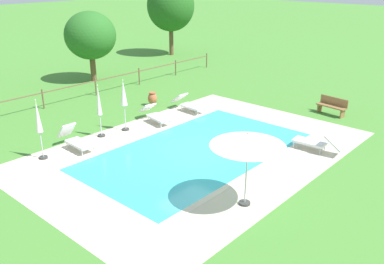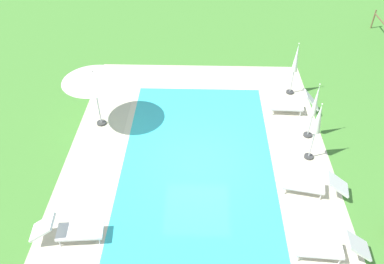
{
  "view_description": "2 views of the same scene",
  "coord_description": "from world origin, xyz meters",
  "px_view_note": "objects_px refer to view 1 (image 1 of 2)",
  "views": [
    {
      "loc": [
        -11.58,
        -10.06,
        6.78
      ],
      "look_at": [
        0.27,
        0.5,
        0.6
      ],
      "focal_mm": 39.05,
      "sensor_mm": 36.0,
      "label": 1
    },
    {
      "loc": [
        9.81,
        0.09,
        9.54
      ],
      "look_at": [
        -0.65,
        -0.21,
        0.87
      ],
      "focal_mm": 36.64,
      "sensor_mm": 36.0,
      "label": 2
    }
  ],
  "objects_px": {
    "sun_lounger_north_near_steps": "(155,115)",
    "wooden_bench_lawn_side": "(332,106)",
    "tree_far_west": "(90,36)",
    "sun_lounger_north_end": "(317,142)",
    "sun_lounger_north_mid": "(76,140)",
    "tree_centre": "(171,6)",
    "patio_umbrella_closed_row_west": "(99,105)",
    "patio_umbrella_closed_row_mid_west": "(38,121)",
    "patio_umbrella_open_foreground": "(248,140)",
    "terracotta_urn_near_fence": "(152,98)",
    "sun_lounger_north_far": "(189,104)",
    "patio_umbrella_closed_row_centre": "(124,96)"
  },
  "relations": [
    {
      "from": "sun_lounger_north_near_steps",
      "to": "patio_umbrella_closed_row_mid_west",
      "type": "height_order",
      "value": "patio_umbrella_closed_row_mid_west"
    },
    {
      "from": "sun_lounger_north_mid",
      "to": "patio_umbrella_closed_row_west",
      "type": "height_order",
      "value": "patio_umbrella_closed_row_west"
    },
    {
      "from": "patio_umbrella_closed_row_mid_west",
      "to": "patio_umbrella_closed_row_centre",
      "type": "xyz_separation_m",
      "value": [
        4.08,
        -0.0,
        0.07
      ]
    },
    {
      "from": "patio_umbrella_open_foreground",
      "to": "wooden_bench_lawn_side",
      "type": "height_order",
      "value": "patio_umbrella_open_foreground"
    },
    {
      "from": "patio_umbrella_closed_row_west",
      "to": "terracotta_urn_near_fence",
      "type": "distance_m",
      "value": 4.89
    },
    {
      "from": "sun_lounger_north_mid",
      "to": "tree_centre",
      "type": "distance_m",
      "value": 20.64
    },
    {
      "from": "patio_umbrella_closed_row_mid_west",
      "to": "tree_far_west",
      "type": "distance_m",
      "value": 12.2
    },
    {
      "from": "sun_lounger_north_near_steps",
      "to": "sun_lounger_north_mid",
      "type": "height_order",
      "value": "sun_lounger_north_mid"
    },
    {
      "from": "sun_lounger_north_end",
      "to": "sun_lounger_north_near_steps",
      "type": "bearing_deg",
      "value": 105.1
    },
    {
      "from": "sun_lounger_north_far",
      "to": "terracotta_urn_near_fence",
      "type": "height_order",
      "value": "sun_lounger_north_far"
    },
    {
      "from": "sun_lounger_north_end",
      "to": "patio_umbrella_closed_row_west",
      "type": "height_order",
      "value": "patio_umbrella_closed_row_west"
    },
    {
      "from": "sun_lounger_north_near_steps",
      "to": "patio_umbrella_open_foreground",
      "type": "xyz_separation_m",
      "value": [
        -3.34,
        -7.48,
        1.79
      ]
    },
    {
      "from": "patio_umbrella_closed_row_centre",
      "to": "tree_centre",
      "type": "xyz_separation_m",
      "value": [
        14.28,
        11.05,
        2.42
      ]
    },
    {
      "from": "sun_lounger_north_near_steps",
      "to": "patio_umbrella_closed_row_centre",
      "type": "height_order",
      "value": "patio_umbrella_closed_row_centre"
    },
    {
      "from": "sun_lounger_north_far",
      "to": "sun_lounger_north_end",
      "type": "relative_size",
      "value": 0.99
    },
    {
      "from": "sun_lounger_north_near_steps",
      "to": "sun_lounger_north_mid",
      "type": "bearing_deg",
      "value": 178.52
    },
    {
      "from": "patio_umbrella_open_foreground",
      "to": "patio_umbrella_closed_row_west",
      "type": "distance_m",
      "value": 7.98
    },
    {
      "from": "tree_centre",
      "to": "sun_lounger_north_far",
      "type": "bearing_deg",
      "value": -132.33
    },
    {
      "from": "patio_umbrella_open_foreground",
      "to": "tree_far_west",
      "type": "height_order",
      "value": "tree_far_west"
    },
    {
      "from": "patio_umbrella_closed_row_west",
      "to": "sun_lounger_north_mid",
      "type": "bearing_deg",
      "value": -167.47
    },
    {
      "from": "sun_lounger_north_mid",
      "to": "terracotta_urn_near_fence",
      "type": "bearing_deg",
      "value": 17.46
    },
    {
      "from": "patio_umbrella_closed_row_west",
      "to": "tree_centre",
      "type": "bearing_deg",
      "value": 35.05
    },
    {
      "from": "sun_lounger_north_end",
      "to": "patio_umbrella_open_foreground",
      "type": "bearing_deg",
      "value": -177.47
    },
    {
      "from": "sun_lounger_north_near_steps",
      "to": "tree_far_west",
      "type": "bearing_deg",
      "value": 72.1
    },
    {
      "from": "patio_umbrella_closed_row_centre",
      "to": "tree_centre",
      "type": "distance_m",
      "value": 18.22
    },
    {
      "from": "sun_lounger_north_mid",
      "to": "terracotta_urn_near_fence",
      "type": "xyz_separation_m",
      "value": [
        6.01,
        1.89,
        0.01
      ]
    },
    {
      "from": "tree_centre",
      "to": "patio_umbrella_closed_row_centre",
      "type": "bearing_deg",
      "value": -142.26
    },
    {
      "from": "patio_umbrella_closed_row_west",
      "to": "terracotta_urn_near_fence",
      "type": "relative_size",
      "value": 3.12
    },
    {
      "from": "sun_lounger_north_near_steps",
      "to": "patio_umbrella_open_foreground",
      "type": "height_order",
      "value": "patio_umbrella_open_foreground"
    },
    {
      "from": "patio_umbrella_open_foreground",
      "to": "sun_lounger_north_far",
      "type": "bearing_deg",
      "value": 52.78
    },
    {
      "from": "sun_lounger_north_mid",
      "to": "terracotta_urn_near_fence",
      "type": "height_order",
      "value": "sun_lounger_north_mid"
    },
    {
      "from": "sun_lounger_north_far",
      "to": "tree_far_west",
      "type": "height_order",
      "value": "tree_far_west"
    },
    {
      "from": "patio_umbrella_open_foreground",
      "to": "terracotta_urn_near_fence",
      "type": "xyz_separation_m",
      "value": [
        5.03,
        9.48,
        -1.76
      ]
    },
    {
      "from": "sun_lounger_north_end",
      "to": "tree_far_west",
      "type": "xyz_separation_m",
      "value": [
        0.89,
        16.07,
        2.54
      ]
    },
    {
      "from": "sun_lounger_north_near_steps",
      "to": "wooden_bench_lawn_side",
      "type": "xyz_separation_m",
      "value": [
        6.67,
        -5.75,
        0.1
      ]
    },
    {
      "from": "sun_lounger_north_near_steps",
      "to": "patio_umbrella_closed_row_west",
      "type": "height_order",
      "value": "patio_umbrella_closed_row_west"
    },
    {
      "from": "sun_lounger_north_near_steps",
      "to": "wooden_bench_lawn_side",
      "type": "height_order",
      "value": "wooden_bench_lawn_side"
    },
    {
      "from": "sun_lounger_north_mid",
      "to": "patio_umbrella_closed_row_centre",
      "type": "xyz_separation_m",
      "value": [
        2.68,
        0.13,
        1.21
      ]
    },
    {
      "from": "sun_lounger_north_far",
      "to": "terracotta_urn_near_fence",
      "type": "relative_size",
      "value": 2.74
    },
    {
      "from": "patio_umbrella_open_foreground",
      "to": "patio_umbrella_closed_row_west",
      "type": "xyz_separation_m",
      "value": [
        0.51,
        7.93,
        -0.74
      ]
    },
    {
      "from": "sun_lounger_north_near_steps",
      "to": "patio_umbrella_closed_row_centre",
      "type": "distance_m",
      "value": 2.06
    },
    {
      "from": "tree_far_west",
      "to": "sun_lounger_north_end",
      "type": "bearing_deg",
      "value": -93.18
    },
    {
      "from": "patio_umbrella_closed_row_mid_west",
      "to": "tree_far_west",
      "type": "height_order",
      "value": "tree_far_west"
    },
    {
      "from": "patio_umbrella_closed_row_west",
      "to": "sun_lounger_north_near_steps",
      "type": "bearing_deg",
      "value": -8.89
    },
    {
      "from": "terracotta_urn_near_fence",
      "to": "wooden_bench_lawn_side",
      "type": "bearing_deg",
      "value": -57.28
    },
    {
      "from": "sun_lounger_north_near_steps",
      "to": "patio_umbrella_open_foreground",
      "type": "distance_m",
      "value": 8.39
    },
    {
      "from": "patio_umbrella_open_foreground",
      "to": "tree_far_west",
      "type": "relative_size",
      "value": 0.54
    },
    {
      "from": "sun_lounger_north_far",
      "to": "patio_umbrella_closed_row_centre",
      "type": "relative_size",
      "value": 0.87
    },
    {
      "from": "sun_lounger_north_near_steps",
      "to": "patio_umbrella_closed_row_mid_west",
      "type": "relative_size",
      "value": 0.88
    },
    {
      "from": "sun_lounger_north_far",
      "to": "wooden_bench_lawn_side",
      "type": "xyz_separation_m",
      "value": [
        4.36,
        -5.71,
        0.09
      ]
    }
  ]
}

